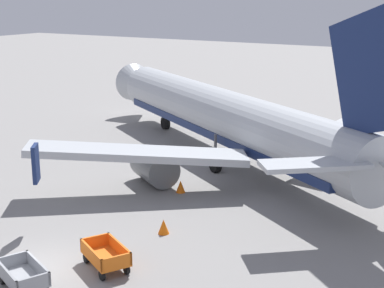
% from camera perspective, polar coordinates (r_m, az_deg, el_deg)
% --- Properties ---
extents(ground_plane, '(220.00, 220.00, 0.00)m').
position_cam_1_polar(ground_plane, '(26.95, -14.90, -11.63)').
color(ground_plane, gray).
extents(airplane, '(33.56, 28.12, 11.34)m').
position_cam_1_polar(airplane, '(40.61, 4.04, 2.34)').
color(airplane, '#B2B7BC').
rests_on(airplane, ground).
extents(baggage_cart_nearest, '(3.55, 2.28, 1.07)m').
position_cam_1_polar(baggage_cart_nearest, '(25.06, -16.27, -12.29)').
color(baggage_cart_nearest, gray).
rests_on(baggage_cart_nearest, ground).
extents(baggage_cart_second_in_row, '(3.47, 2.43, 1.07)m').
position_cam_1_polar(baggage_cart_second_in_row, '(26.05, -8.48, -10.75)').
color(baggage_cart_second_in_row, orange).
rests_on(baggage_cart_second_in_row, ground).
extents(traffic_cone_near_plane, '(0.56, 0.56, 0.74)m').
position_cam_1_polar(traffic_cone_near_plane, '(35.08, -1.13, -4.19)').
color(traffic_cone_near_plane, orange).
rests_on(traffic_cone_near_plane, ground).
extents(traffic_cone_mid_apron, '(0.57, 0.57, 0.75)m').
position_cam_1_polar(traffic_cone_mid_apron, '(29.32, -2.81, -8.09)').
color(traffic_cone_mid_apron, orange).
rests_on(traffic_cone_mid_apron, ground).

